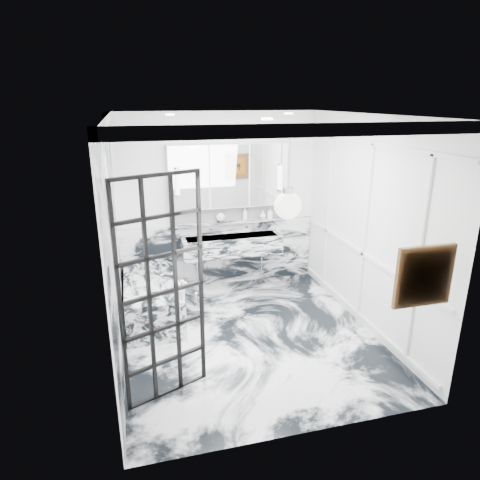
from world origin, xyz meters
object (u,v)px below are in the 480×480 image
object	(u,v)px
trough_sink	(232,245)
mirror_cabinet	(229,176)
crittall_door	(163,293)
bathtub	(153,298)

from	to	relation	value
trough_sink	mirror_cabinet	size ratio (longest dim) A/B	0.84
crittall_door	bathtub	bearing A→B (deg)	68.99
crittall_door	mirror_cabinet	distance (m)	2.98
trough_sink	mirror_cabinet	bearing A→B (deg)	90.00
mirror_cabinet	crittall_door	bearing A→B (deg)	-116.20
crittall_door	trough_sink	xyz separation A→B (m)	(1.28, 2.44, -0.43)
mirror_cabinet	bathtub	xyz separation A→B (m)	(-1.32, -0.83, -1.54)
trough_sink	bathtub	bearing A→B (deg)	-153.52
trough_sink	bathtub	xyz separation A→B (m)	(-1.33, -0.66, -0.45)
crittall_door	mirror_cabinet	xyz separation A→B (m)	(1.28, 2.61, 0.66)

